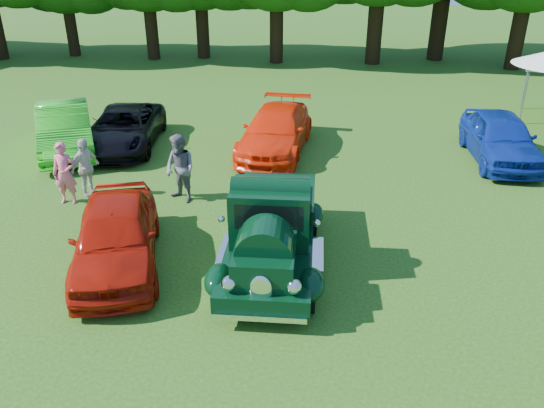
# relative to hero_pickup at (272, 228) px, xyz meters

# --- Properties ---
(ground) EXTENTS (120.00, 120.00, 0.00)m
(ground) POSITION_rel_hero_pickup_xyz_m (-1.20, -0.83, -0.87)
(ground) COLOR #254710
(ground) RESTS_ON ground
(hero_pickup) EXTENTS (2.38, 5.11, 2.00)m
(hero_pickup) POSITION_rel_hero_pickup_xyz_m (0.00, 0.00, 0.00)
(hero_pickup) COLOR black
(hero_pickup) RESTS_ON ground
(red_convertible) EXTENTS (2.95, 4.80, 1.53)m
(red_convertible) POSITION_rel_hero_pickup_xyz_m (-3.45, -0.40, -0.10)
(red_convertible) COLOR #A31407
(red_convertible) RESTS_ON ground
(back_car_lime) EXTENTS (3.66, 5.20, 1.63)m
(back_car_lime) POSITION_rel_hero_pickup_xyz_m (-7.81, 6.65, -0.05)
(back_car_lime) COLOR green
(back_car_lime) RESTS_ON ground
(back_car_black) EXTENTS (2.78, 5.18, 1.38)m
(back_car_black) POSITION_rel_hero_pickup_xyz_m (-5.92, 7.27, -0.17)
(back_car_black) COLOR black
(back_car_black) RESTS_ON ground
(back_car_orange) EXTENTS (2.65, 5.33, 1.49)m
(back_car_orange) POSITION_rel_hero_pickup_xyz_m (-0.49, 7.26, -0.12)
(back_car_orange) COLOR red
(back_car_orange) RESTS_ON ground
(back_car_blue) EXTENTS (1.90, 4.68, 1.59)m
(back_car_blue) POSITION_rel_hero_pickup_xyz_m (7.02, 7.05, -0.07)
(back_car_blue) COLOR navy
(back_car_blue) RESTS_ON ground
(spectator_pink) EXTENTS (0.67, 0.46, 1.77)m
(spectator_pink) POSITION_rel_hero_pickup_xyz_m (-5.97, 2.61, 0.02)
(spectator_pink) COLOR #F06283
(spectator_pink) RESTS_ON ground
(spectator_grey) EXTENTS (1.19, 1.14, 1.94)m
(spectator_grey) POSITION_rel_hero_pickup_xyz_m (-2.82, 3.02, 0.10)
(spectator_grey) COLOR slate
(spectator_grey) RESTS_ON ground
(spectator_white) EXTENTS (0.77, 1.10, 1.74)m
(spectator_white) POSITION_rel_hero_pickup_xyz_m (-5.58, 3.08, 0.00)
(spectator_white) COLOR beige
(spectator_white) RESTS_ON ground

